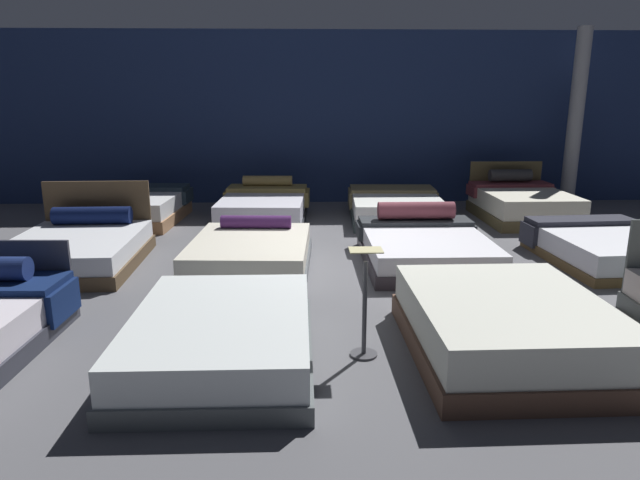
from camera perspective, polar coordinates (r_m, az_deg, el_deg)
The scene contains 14 objects.
ground_plane at distance 7.57m, azimuth 2.22°, elevation -2.67°, with size 18.00×18.00×0.02m, color #5B5B60.
showroom_back_wall at distance 11.92m, azimuth 0.65°, elevation 12.22°, with size 18.00×0.06×3.50m, color navy.
bed_1 at distance 4.94m, azimuth -9.92°, elevation -9.68°, with size 1.54×2.12×0.44m.
bed_2 at distance 5.23m, azimuth 18.34°, elevation -8.33°, with size 1.67×2.08×0.53m.
bed_4 at distance 8.19m, azimuth -23.41°, elevation -0.81°, with size 1.69×2.15×0.99m.
bed_5 at distance 7.52m, azimuth -7.06°, elevation -1.26°, with size 1.67×2.11×0.56m.
bed_6 at distance 7.77m, azimuth 10.57°, elevation -0.68°, with size 1.71×2.14×0.72m.
bed_7 at distance 8.60m, azimuth 27.09°, elevation -0.71°, with size 1.71×2.09×0.46m.
bed_8 at distance 10.68m, azimuth -18.36°, elevation 3.13°, with size 1.79×2.06×0.56m.
bed_9 at distance 10.20m, azimuth -5.74°, elevation 3.29°, with size 1.66×2.16×0.73m.
bed_10 at distance 10.41m, azimuth 7.65°, elevation 3.32°, with size 1.75×2.24×0.50m.
bed_11 at distance 10.96m, azimuth 19.82°, elevation 3.46°, with size 1.57×2.05×0.96m.
price_sign at distance 4.91m, azimuth 4.53°, elevation -7.69°, with size 0.28×0.24×0.97m.
support_pillar at distance 12.47m, azimuth 24.49°, elevation 11.05°, with size 0.29×0.29×3.50m, color #99999E.
Camera 1 is at (-0.54, -7.21, 2.22)m, focal length 31.53 mm.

